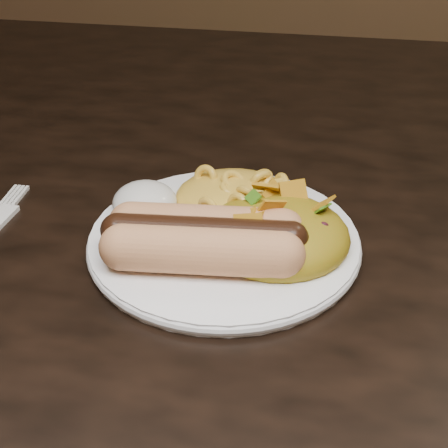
# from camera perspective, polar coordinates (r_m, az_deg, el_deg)

# --- Properties ---
(table) EXTENTS (1.60, 0.90, 0.75)m
(table) POSITION_cam_1_polar(r_m,az_deg,el_deg) (0.61, 4.90, -6.11)
(table) COLOR black
(table) RESTS_ON floor
(plate) EXTENTS (0.24, 0.24, 0.01)m
(plate) POSITION_cam_1_polar(r_m,az_deg,el_deg) (0.51, -0.00, -1.44)
(plate) COLOR white
(plate) RESTS_ON table
(hotdog) EXTENTS (0.12, 0.07, 0.03)m
(hotdog) POSITION_cam_1_polar(r_m,az_deg,el_deg) (0.47, -1.70, -1.16)
(hotdog) COLOR tan
(hotdog) RESTS_ON plate
(mac_and_cheese) EXTENTS (0.12, 0.12, 0.04)m
(mac_and_cheese) POSITION_cam_1_polar(r_m,az_deg,el_deg) (0.53, 0.94, 3.43)
(mac_and_cheese) COLOR #EAB947
(mac_and_cheese) RESTS_ON plate
(sour_cream) EXTENTS (0.07, 0.07, 0.03)m
(sour_cream) POSITION_cam_1_polar(r_m,az_deg,el_deg) (0.53, -6.65, 2.43)
(sour_cream) COLOR silver
(sour_cream) RESTS_ON plate
(taco_salad) EXTENTS (0.11, 0.10, 0.05)m
(taco_salad) POSITION_cam_1_polar(r_m,az_deg,el_deg) (0.49, 4.44, 0.14)
(taco_salad) COLOR #AF530C
(taco_salad) RESTS_ON plate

